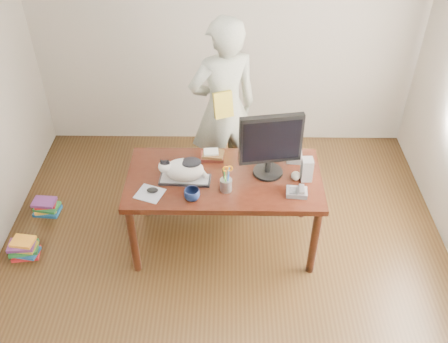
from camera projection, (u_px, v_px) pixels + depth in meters
room at (223, 165)px, 3.24m from camera, size 4.50×4.50×4.50m
desk at (224, 185)px, 4.24m from camera, size 1.60×0.80×0.75m
keyboard at (185, 179)px, 4.05m from camera, size 0.42×0.18×0.02m
cat at (183, 169)px, 3.98m from camera, size 0.41×0.21×0.23m
monitor at (271, 143)px, 3.92m from camera, size 0.51×0.28×0.57m
pen_cup at (226, 183)px, 3.92m from camera, size 0.11×0.11×0.24m
mousepad at (150, 194)px, 3.93m from camera, size 0.25×0.24×0.00m
mouse at (152, 190)px, 3.93m from camera, size 0.11×0.09×0.04m
coffee_mug at (192, 195)px, 3.85m from camera, size 0.16×0.16×0.10m
phone at (297, 192)px, 3.91m from camera, size 0.17×0.14×0.07m
speaker at (307, 169)px, 4.01m from camera, size 0.09×0.10×0.20m
baseball at (296, 176)px, 4.04m from camera, size 0.08×0.08×0.08m
book_stack at (212, 155)px, 4.27m from camera, size 0.20×0.15×0.07m
calculator at (294, 156)px, 4.27m from camera, size 0.14×0.19×0.05m
person at (223, 109)px, 4.62m from camera, size 0.76×0.63×1.80m
held_book at (223, 105)px, 4.40m from camera, size 0.19×0.15×0.24m
book_pile_a at (24, 248)px, 4.37m from camera, size 0.27×0.22×0.18m
book_pile_b at (46, 207)px, 4.80m from camera, size 0.26×0.20×0.15m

